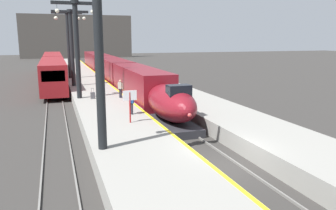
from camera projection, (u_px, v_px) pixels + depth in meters
name	position (u px, v px, depth m)	size (l,w,h in m)	color
ground_plane	(225.00, 167.00, 17.11)	(260.00, 260.00, 0.00)	#33302D
platform_left	(91.00, 90.00, 38.70)	(4.80, 110.00, 1.05)	gray
platform_right	(158.00, 87.00, 41.26)	(4.80, 110.00, 1.05)	gray
platform_left_safety_stripe	(111.00, 85.00, 39.31)	(0.20, 107.80, 0.01)	yellow
rail_main_left	(115.00, 90.00, 42.38)	(0.08, 110.00, 0.12)	slate
rail_main_right	(127.00, 89.00, 42.86)	(0.08, 110.00, 0.12)	slate
rail_secondary_left	(48.00, 93.00, 39.82)	(0.08, 110.00, 0.12)	slate
rail_secondary_right	(61.00, 92.00, 40.30)	(0.08, 110.00, 0.12)	slate
highspeed_train_main	(114.00, 71.00, 46.98)	(2.92, 57.18, 3.60)	maroon
regional_train_adjacent	(53.00, 68.00, 50.22)	(2.85, 36.60, 3.80)	maroon
station_column_near	(99.00, 41.00, 15.68)	(4.00, 0.68, 8.70)	black
station_column_mid	(77.00, 40.00, 29.74)	(4.00, 0.68, 8.68)	black
station_column_far	(71.00, 40.00, 37.69)	(4.00, 0.68, 8.56)	black
station_column_distant	(68.00, 38.00, 45.16)	(4.00, 0.68, 8.99)	black
passenger_near_edge	(120.00, 87.00, 30.66)	(0.42, 0.45, 1.69)	#23232D
passenger_mid_platform	(131.00, 101.00, 24.03)	(0.30, 0.56, 1.69)	#23232D
rolling_suitcase	(93.00, 95.00, 30.35)	(0.40, 0.22, 0.98)	#4C4C51
departure_info_board	(130.00, 100.00, 21.55)	(0.90, 0.10, 2.12)	maroon
terminus_back_wall	(77.00, 36.00, 110.40)	(36.00, 2.00, 14.00)	#4C4742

